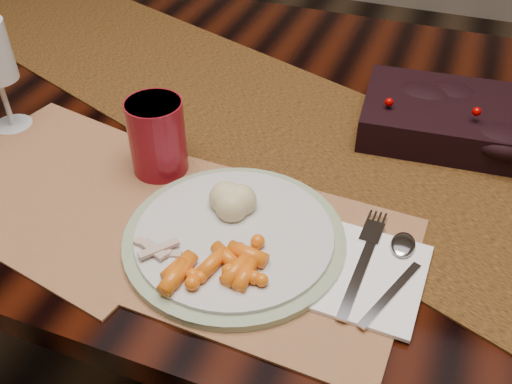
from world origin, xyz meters
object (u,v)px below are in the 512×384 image
at_px(baby_carrots, 217,260).
at_px(napkin, 367,275).
at_px(mashed_potatoes, 224,198).
at_px(placemat_main, 253,250).
at_px(centerpiece, 484,118).
at_px(dining_table, 299,278).
at_px(turkey_shreds, 157,246).
at_px(dinner_plate, 234,237).
at_px(red_cup, 157,137).

distance_m(baby_carrots, napkin, 0.19).
bearing_deg(mashed_potatoes, placemat_main, -35.79).
distance_m(centerpiece, baby_carrots, 0.51).
height_order(dining_table, turkey_shreds, turkey_shreds).
distance_m(dining_table, placemat_main, 0.48).
bearing_deg(mashed_potatoes, dinner_plate, -51.65).
distance_m(centerpiece, placemat_main, 0.45).
distance_m(baby_carrots, turkey_shreds, 0.08).
distance_m(placemat_main, turkey_shreds, 0.12).
distance_m(dinner_plate, napkin, 0.18).
relative_size(centerpiece, dinner_plate, 1.30).
relative_size(placemat_main, baby_carrots, 3.28).
relative_size(placemat_main, turkey_shreds, 6.30).
relative_size(turkey_shreds, red_cup, 0.55).
distance_m(turkey_shreds, red_cup, 0.19).
bearing_deg(turkey_shreds, placemat_main, 28.35).
height_order(baby_carrots, turkey_shreds, baby_carrots).
bearing_deg(napkin, dinner_plate, -177.54).
distance_m(centerpiece, turkey_shreds, 0.56).
height_order(placemat_main, baby_carrots, baby_carrots).
xyz_separation_m(mashed_potatoes, napkin, (0.21, -0.04, -0.03)).
distance_m(mashed_potatoes, red_cup, 0.15).
bearing_deg(dining_table, napkin, -61.23).
distance_m(mashed_potatoes, turkey_shreds, 0.11).
height_order(centerpiece, placemat_main, centerpiece).
bearing_deg(placemat_main, napkin, 4.69).
bearing_deg(dining_table, centerpiece, 15.32).
xyz_separation_m(centerpiece, red_cup, (-0.45, -0.26, 0.02)).
bearing_deg(centerpiece, baby_carrots, -123.08).
bearing_deg(napkin, red_cup, 164.79).
height_order(dining_table, dinner_plate, dinner_plate).
height_order(dining_table, red_cup, red_cup).
distance_m(placemat_main, baby_carrots, 0.07).
distance_m(dining_table, mashed_potatoes, 0.49).
bearing_deg(centerpiece, red_cup, -149.98).
bearing_deg(turkey_shreds, napkin, 13.89).
relative_size(placemat_main, mashed_potatoes, 5.04).
bearing_deg(mashed_potatoes, turkey_shreds, -116.29).
distance_m(placemat_main, dinner_plate, 0.03).
bearing_deg(dinner_plate, turkey_shreds, -141.92).
height_order(placemat_main, dinner_plate, dinner_plate).
bearing_deg(turkey_shreds, dining_table, 74.97).
distance_m(dining_table, centerpiece, 0.50).
bearing_deg(napkin, centerpiece, 75.97).
bearing_deg(red_cup, mashed_potatoes, -27.22).
height_order(placemat_main, red_cup, red_cup).
relative_size(dining_table, dinner_plate, 6.15).
relative_size(centerpiece, turkey_shreds, 5.98).
bearing_deg(centerpiece, mashed_potatoes, -133.50).
distance_m(dinner_plate, turkey_shreds, 0.10).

